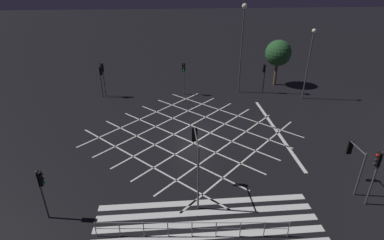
% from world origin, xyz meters
% --- Properties ---
extents(ground_plane, '(200.00, 200.00, 0.00)m').
position_xyz_m(ground_plane, '(0.00, 0.00, 0.00)').
color(ground_plane, black).
extents(road_markings, '(19.82, 26.39, 0.01)m').
position_xyz_m(road_markings, '(0.34, -8.29, 0.00)').
color(road_markings, silver).
rests_on(road_markings, ground_plane).
extents(traffic_light_ne_main, '(0.39, 0.36, 3.51)m').
position_xyz_m(traffic_light_ne_main, '(9.30, 9.48, 2.52)').
color(traffic_light_ne_main, '#424244').
rests_on(traffic_light_ne_main, ground_plane).
extents(traffic_light_nw_cross, '(0.36, 0.39, 3.96)m').
position_xyz_m(traffic_light_nw_cross, '(-9.38, 9.89, 2.83)').
color(traffic_light_nw_cross, '#424244').
rests_on(traffic_light_nw_cross, ground_plane).
extents(traffic_light_sw_main, '(0.39, 0.36, 3.38)m').
position_xyz_m(traffic_light_sw_main, '(-9.32, -9.57, 2.42)').
color(traffic_light_sw_main, '#424244').
rests_on(traffic_light_sw_main, ground_plane).
extents(traffic_light_median_north, '(0.36, 0.39, 3.83)m').
position_xyz_m(traffic_light_median_north, '(-0.16, 9.65, 2.74)').
color(traffic_light_median_north, '#424244').
rests_on(traffic_light_median_north, ground_plane).
extents(traffic_light_median_south, '(0.36, 2.79, 4.47)m').
position_xyz_m(traffic_light_median_south, '(-0.42, -8.15, 3.29)').
color(traffic_light_median_south, '#424244').
rests_on(traffic_light_median_south, ground_plane).
extents(traffic_light_se_main, '(0.39, 0.36, 3.89)m').
position_xyz_m(traffic_light_se_main, '(10.11, -10.03, 2.78)').
color(traffic_light_se_main, '#424244').
rests_on(traffic_light_se_main, ground_plane).
extents(traffic_light_se_cross, '(0.36, 1.93, 3.24)m').
position_xyz_m(traffic_light_se_cross, '(9.99, -8.10, 2.35)').
color(traffic_light_se_cross, '#424244').
rests_on(traffic_light_se_cross, ground_plane).
extents(traffic_light_nw_main, '(0.39, 0.36, 3.64)m').
position_xyz_m(traffic_light_nw_main, '(-9.57, 9.68, 2.60)').
color(traffic_light_nw_main, '#424244').
rests_on(traffic_light_nw_main, ground_plane).
extents(street_lamp_east, '(0.44, 0.44, 7.84)m').
position_xyz_m(street_lamp_east, '(13.43, 7.31, 5.18)').
color(street_lamp_east, '#424244').
rests_on(street_lamp_east, ground_plane).
extents(street_lamp_west, '(0.58, 0.58, 10.15)m').
position_xyz_m(street_lamp_west, '(6.50, 9.94, 7.41)').
color(street_lamp_west, '#424244').
rests_on(street_lamp_west, ground_plane).
extents(street_tree_near, '(3.19, 3.19, 5.73)m').
position_xyz_m(street_tree_near, '(11.74, 12.15, 4.11)').
color(street_tree_near, brown).
rests_on(street_tree_near, ground_plane).
extents(pedestrian_railing, '(10.64, 0.93, 1.05)m').
position_xyz_m(pedestrian_railing, '(-0.98, -11.68, 0.67)').
color(pedestrian_railing, gray).
rests_on(pedestrian_railing, ground_plane).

